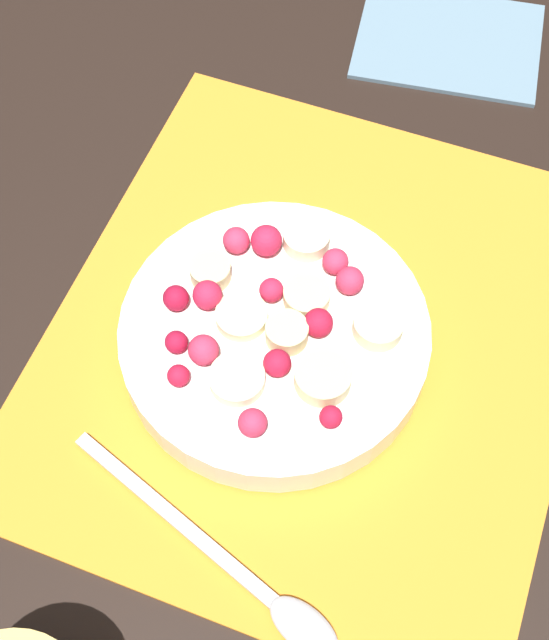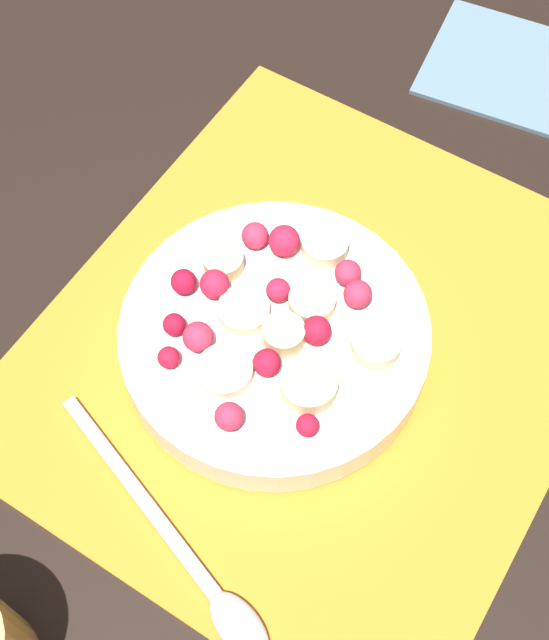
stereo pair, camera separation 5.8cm
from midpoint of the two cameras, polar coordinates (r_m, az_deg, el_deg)
ground_plane at (r=0.62m, az=-0.04°, el=-1.41°), size 3.00×3.00×0.00m
placemat at (r=0.62m, az=-0.04°, el=-1.27°), size 0.40×0.36×0.01m
fruit_bowl at (r=0.59m, az=-2.76°, el=-1.09°), size 0.21×0.21×0.05m
spoon at (r=0.55m, az=-4.62°, el=-16.70°), size 0.08×0.20×0.01m
napkin at (r=0.81m, az=9.02°, el=17.18°), size 0.14×0.17×0.01m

